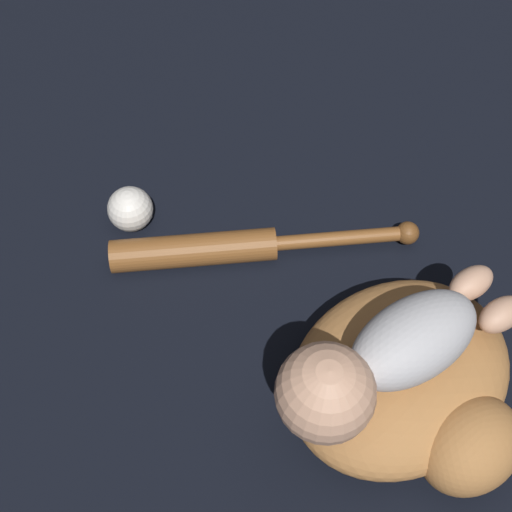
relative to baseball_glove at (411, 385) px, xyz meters
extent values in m
plane|color=black|center=(0.05, -0.08, -0.05)|extent=(6.00, 6.00, 0.00)
ellipsoid|color=#A8703D|center=(0.01, -0.02, 0.00)|extent=(0.38, 0.35, 0.11)
ellipsoid|color=#A8703D|center=(-0.04, 0.09, 0.00)|extent=(0.17, 0.16, 0.11)
ellipsoid|color=#B2B2B7|center=(0.01, -0.02, 0.10)|extent=(0.20, 0.15, 0.09)
sphere|color=tan|center=(0.13, 0.02, 0.11)|extent=(0.11, 0.11, 0.11)
ellipsoid|color=tan|center=(-0.12, -0.03, 0.07)|extent=(0.07, 0.06, 0.04)
ellipsoid|color=tan|center=(-0.10, -0.08, 0.07)|extent=(0.07, 0.06, 0.04)
cylinder|color=brown|center=(0.21, -0.30, -0.03)|extent=(0.25, 0.10, 0.05)
cylinder|color=brown|center=(-0.01, -0.26, -0.03)|extent=(0.20, 0.06, 0.02)
sphere|color=brown|center=(-0.10, -0.24, -0.03)|extent=(0.04, 0.04, 0.04)
sphere|color=white|center=(0.29, -0.40, -0.02)|extent=(0.07, 0.07, 0.07)
camera|label=1|loc=(0.29, 0.29, 0.85)|focal=50.00mm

